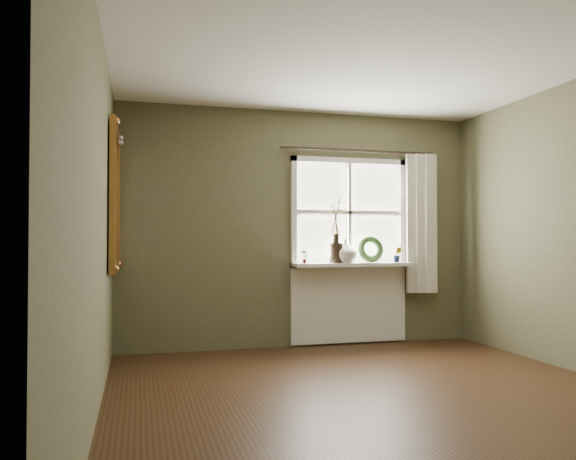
% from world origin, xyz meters
% --- Properties ---
extents(floor, '(4.50, 4.50, 0.00)m').
position_xyz_m(floor, '(0.00, 0.00, 0.00)').
color(floor, '#362011').
rests_on(floor, ground).
extents(ceiling, '(4.50, 4.50, 0.00)m').
position_xyz_m(ceiling, '(0.00, 0.00, 2.60)').
color(ceiling, silver).
rests_on(ceiling, ground).
extents(wall_back, '(4.00, 0.10, 2.60)m').
position_xyz_m(wall_back, '(0.00, 2.30, 1.30)').
color(wall_back, brown).
rests_on(wall_back, ground).
extents(wall_left, '(0.10, 4.50, 2.60)m').
position_xyz_m(wall_left, '(-2.05, 0.00, 1.30)').
color(wall_left, brown).
rests_on(wall_left, ground).
extents(window_frame, '(1.36, 0.06, 1.24)m').
position_xyz_m(window_frame, '(0.55, 2.23, 1.48)').
color(window_frame, white).
rests_on(window_frame, wall_back).
extents(window_sill, '(1.36, 0.26, 0.04)m').
position_xyz_m(window_sill, '(0.55, 2.12, 0.90)').
color(window_sill, white).
rests_on(window_sill, wall_back).
extents(window_apron, '(1.36, 0.04, 0.88)m').
position_xyz_m(window_apron, '(0.55, 2.23, 0.46)').
color(window_apron, white).
rests_on(window_apron, ground).
extents(dark_jug, '(0.20, 0.20, 0.22)m').
position_xyz_m(dark_jug, '(0.35, 2.12, 1.03)').
color(dark_jug, black).
rests_on(dark_jug, window_sill).
extents(cream_vase, '(0.28, 0.28, 0.26)m').
position_xyz_m(cream_vase, '(0.47, 2.12, 1.05)').
color(cream_vase, silver).
rests_on(cream_vase, window_sill).
extents(wreath, '(0.31, 0.14, 0.31)m').
position_xyz_m(wreath, '(0.78, 2.16, 1.04)').
color(wreath, '#28411C').
rests_on(wreath, window_sill).
extents(potted_plant_left, '(0.09, 0.07, 0.15)m').
position_xyz_m(potted_plant_left, '(-0.01, 2.12, 1.00)').
color(potted_plant_left, '#28411C').
rests_on(potted_plant_left, window_sill).
extents(potted_plant_right, '(0.12, 0.11, 0.17)m').
position_xyz_m(potted_plant_right, '(1.09, 2.12, 1.01)').
color(potted_plant_right, '#28411C').
rests_on(potted_plant_right, window_sill).
extents(curtain, '(0.36, 0.12, 1.59)m').
position_xyz_m(curtain, '(1.39, 2.13, 1.37)').
color(curtain, beige).
rests_on(curtain, wall_back).
extents(curtain_rod, '(1.84, 0.03, 0.03)m').
position_xyz_m(curtain_rod, '(0.65, 2.17, 2.18)').
color(curtain_rod, black).
rests_on(curtain_rod, wall_back).
extents(gilt_mirror, '(0.10, 1.12, 1.34)m').
position_xyz_m(gilt_mirror, '(-1.96, 1.70, 1.55)').
color(gilt_mirror, white).
rests_on(gilt_mirror, wall_left).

